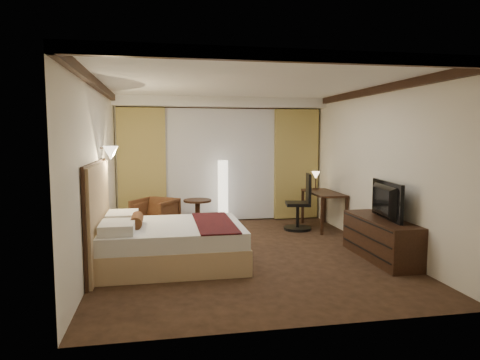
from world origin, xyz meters
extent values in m
cube|color=black|center=(0.00, 0.00, 0.00)|extent=(4.50, 5.50, 0.01)
cube|color=white|center=(0.00, 0.00, 2.70)|extent=(4.50, 5.50, 0.01)
cube|color=#EFE9CF|center=(0.00, 2.75, 1.35)|extent=(4.50, 0.02, 2.70)
cube|color=#EFE9CF|center=(-2.25, 0.00, 1.35)|extent=(0.02, 5.50, 2.70)
cube|color=#EFE9CF|center=(2.25, 0.00, 1.35)|extent=(0.02, 5.50, 2.70)
cube|color=white|center=(0.00, 2.50, 2.60)|extent=(4.50, 0.50, 0.20)
cube|color=silver|center=(0.00, 2.67, 1.25)|extent=(2.48, 0.04, 2.45)
cube|color=tan|center=(-1.70, 2.61, 1.25)|extent=(1.00, 0.14, 2.45)
cube|color=tan|center=(1.70, 2.61, 1.25)|extent=(1.00, 0.14, 2.45)
imported|color=#502718|center=(-1.43, 1.74, 0.37)|extent=(0.98, 0.97, 0.75)
imported|color=black|center=(1.97, -0.70, 0.93)|extent=(0.72, 1.11, 0.14)
camera|label=1|loc=(-1.31, -6.64, 1.90)|focal=32.00mm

